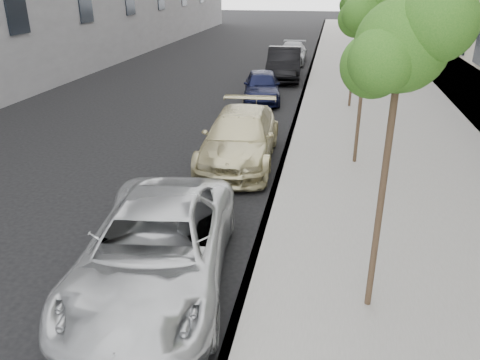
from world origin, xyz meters
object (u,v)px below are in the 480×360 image
(sedan_blue, at_px, (262,86))
(sedan_rear, at_px, (292,53))
(minivan, at_px, (156,248))
(tree_near, at_px, (404,47))
(suv, at_px, (240,137))
(tree_mid, at_px, (371,7))
(sedan_black, at_px, (284,63))

(sedan_blue, relative_size, sedan_rear, 0.90)
(minivan, bearing_deg, tree_near, -8.67)
(tree_near, xyz_separation_m, suv, (-3.33, 6.30, -3.43))
(tree_mid, relative_size, sedan_rear, 1.16)
(tree_near, relative_size, sedan_rear, 1.12)
(tree_near, relative_size, tree_mid, 0.97)
(sedan_black, bearing_deg, minivan, -94.77)
(tree_near, relative_size, sedan_black, 0.98)
(sedan_black, bearing_deg, sedan_rear, 86.30)
(suv, xyz_separation_m, sedan_rear, (-0.05, 17.84, -0.10))
(minivan, bearing_deg, tree_mid, 53.15)
(suv, height_order, sedan_black, sedan_black)
(tree_near, xyz_separation_m, sedan_rear, (-3.38, 24.13, -3.53))
(tree_mid, relative_size, sedan_blue, 1.29)
(tree_near, relative_size, suv, 0.96)
(tree_mid, height_order, sedan_rear, tree_mid)
(tree_mid, xyz_separation_m, suv, (-3.33, -0.20, -3.56))
(minivan, distance_m, sedan_black, 18.86)
(sedan_blue, bearing_deg, sedan_black, 76.70)
(tree_near, height_order, sedan_blue, tree_near)
(suv, relative_size, sedan_blue, 1.30)
(tree_mid, bearing_deg, sedan_rear, 100.84)
(tree_near, distance_m, minivan, 4.96)
(sedan_black, height_order, sedan_rear, sedan_black)
(sedan_rear, bearing_deg, minivan, -90.72)
(suv, distance_m, sedan_blue, 7.52)
(sedan_black, relative_size, sedan_rear, 1.14)
(tree_mid, bearing_deg, minivan, -119.10)
(tree_mid, height_order, minivan, tree_mid)
(suv, height_order, sedan_rear, suv)
(minivan, distance_m, sedan_rear, 24.08)
(tree_near, distance_m, tree_mid, 6.50)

